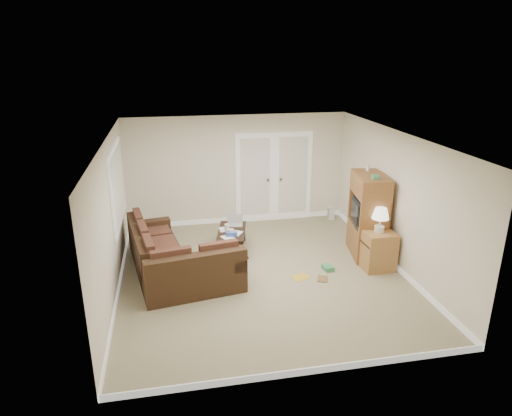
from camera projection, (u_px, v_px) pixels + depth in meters
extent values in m
plane|color=gray|center=(262.00, 274.00, 8.26)|extent=(5.50, 5.50, 0.00)
cube|color=white|center=(262.00, 137.00, 7.43)|extent=(5.00, 5.50, 0.02)
cube|color=silver|center=(111.00, 219.00, 7.40)|extent=(0.02, 5.50, 2.50)
cube|color=silver|center=(396.00, 201.00, 8.30)|extent=(0.02, 5.50, 2.50)
cube|color=silver|center=(237.00, 170.00, 10.40)|extent=(5.00, 0.02, 2.50)
cube|color=silver|center=(310.00, 287.00, 5.30)|extent=(5.00, 0.02, 2.50)
cube|color=white|center=(255.00, 179.00, 10.51)|extent=(0.90, 0.04, 2.13)
cube|color=white|center=(293.00, 177.00, 10.68)|extent=(0.90, 0.04, 2.13)
cube|color=white|center=(255.00, 177.00, 10.47)|extent=(0.68, 0.02, 1.80)
cube|color=white|center=(293.00, 175.00, 10.64)|extent=(0.68, 0.02, 1.80)
cube|color=white|center=(117.00, 185.00, 8.23)|extent=(0.04, 1.92, 1.42)
cube|color=white|center=(118.00, 184.00, 8.23)|extent=(0.02, 1.74, 1.24)
cube|color=#3B2616|center=(158.00, 258.00, 8.48)|extent=(1.18, 2.24, 0.39)
cube|color=#3B2616|center=(140.00, 240.00, 8.25)|extent=(0.58, 2.13, 0.40)
cube|color=#3B2616|center=(149.00, 225.00, 9.23)|extent=(0.86, 0.36, 0.20)
cube|color=#553022|center=(161.00, 245.00, 8.43)|extent=(0.89, 2.10, 0.11)
cube|color=#3B2616|center=(193.00, 279.00, 7.68)|extent=(1.78, 1.10, 0.39)
cube|color=#3B2616|center=(196.00, 266.00, 7.29)|extent=(1.68, 0.50, 0.40)
cube|color=#3B2616|center=(233.00, 257.00, 7.83)|extent=(0.36, 0.86, 0.20)
cube|color=#553022|center=(191.00, 264.00, 7.67)|extent=(1.64, 0.81, 0.11)
cube|color=black|center=(233.00, 251.00, 7.79)|extent=(0.42, 0.78, 0.03)
cube|color=#BF3714|center=(230.00, 245.00, 7.96)|extent=(0.31, 0.16, 0.02)
cube|color=black|center=(232.00, 232.00, 9.11)|extent=(0.74, 1.15, 0.05)
cube|color=black|center=(232.00, 244.00, 9.20)|extent=(0.65, 1.06, 0.03)
cylinder|color=silver|center=(227.00, 228.00, 9.04)|extent=(0.09, 0.09, 0.15)
cylinder|color=#BF3714|center=(226.00, 221.00, 8.99)|extent=(0.01, 0.01, 0.14)
cube|color=#3551AD|center=(232.00, 234.00, 8.82)|extent=(0.23, 0.16, 0.09)
cube|color=white|center=(231.00, 232.00, 9.01)|extent=(0.46, 0.64, 0.00)
cube|color=brown|center=(366.00, 240.00, 8.99)|extent=(0.73, 1.10, 0.61)
cube|color=brown|center=(371.00, 185.00, 8.62)|extent=(0.73, 1.10, 0.41)
cube|color=black|center=(367.00, 213.00, 8.80)|extent=(0.59, 0.69, 0.51)
cube|color=black|center=(355.00, 212.00, 8.79)|extent=(0.10, 0.52, 0.41)
cube|color=#3D8852|center=(375.00, 177.00, 8.30)|extent=(0.15, 0.20, 0.06)
cylinder|color=silver|center=(368.00, 168.00, 8.82)|extent=(0.07, 0.07, 0.12)
cube|color=#A7743D|center=(377.00, 250.00, 8.41)|extent=(0.56, 0.56, 0.72)
cylinder|color=beige|center=(379.00, 229.00, 8.27)|extent=(0.18, 0.18, 0.11)
cylinder|color=beige|center=(380.00, 222.00, 8.22)|extent=(0.03, 0.03, 0.16)
cone|color=white|center=(381.00, 213.00, 8.17)|extent=(0.31, 0.31, 0.20)
cube|color=silver|center=(331.00, 213.00, 10.87)|extent=(0.13, 0.11, 0.33)
cube|color=gold|center=(301.00, 277.00, 8.16)|extent=(0.36, 0.32, 0.01)
cube|color=#3D8852|center=(328.00, 268.00, 8.42)|extent=(0.19, 0.24, 0.09)
imported|color=brown|center=(318.00, 279.00, 8.10)|extent=(0.25, 0.28, 0.02)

